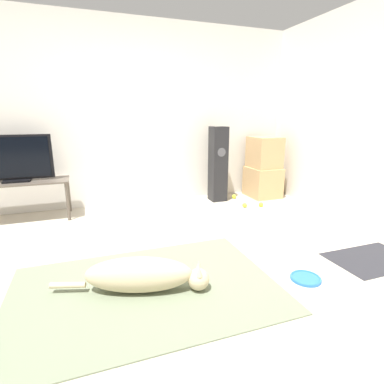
# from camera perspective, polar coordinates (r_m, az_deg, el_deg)

# --- Properties ---
(ground_plane) EXTENTS (12.00, 12.00, 0.00)m
(ground_plane) POSITION_cam_1_polar(r_m,az_deg,el_deg) (2.68, -6.69, -14.22)
(ground_plane) COLOR #BCB29E
(wall_back) EXTENTS (8.00, 0.06, 2.55)m
(wall_back) POSITION_cam_1_polar(r_m,az_deg,el_deg) (4.43, -13.59, 14.05)
(wall_back) COLOR silver
(wall_back) RESTS_ON ground_plane
(area_rug) EXTENTS (1.96, 1.33, 0.01)m
(area_rug) POSITION_cam_1_polar(r_m,az_deg,el_deg) (2.41, -8.78, -17.81)
(area_rug) COLOR slate
(area_rug) RESTS_ON ground_plane
(dog) EXTENTS (1.13, 0.45, 0.27)m
(dog) POSITION_cam_1_polar(r_m,az_deg,el_deg) (2.31, -9.21, -15.35)
(dog) COLOR beige
(dog) RESTS_ON area_rug
(frisbee) EXTENTS (0.24, 0.24, 0.03)m
(frisbee) POSITION_cam_1_polar(r_m,az_deg,el_deg) (2.66, 20.83, -15.08)
(frisbee) COLOR blue
(frisbee) RESTS_ON ground_plane
(cardboard_box_lower) EXTENTS (0.45, 0.51, 0.47)m
(cardboard_box_lower) POSITION_cam_1_polar(r_m,az_deg,el_deg) (4.93, 13.30, 1.87)
(cardboard_box_lower) COLOR tan
(cardboard_box_lower) RESTS_ON ground_plane
(cardboard_box_upper) EXTENTS (0.41, 0.47, 0.48)m
(cardboard_box_upper) POSITION_cam_1_polar(r_m,az_deg,el_deg) (4.86, 13.63, 7.34)
(cardboard_box_upper) COLOR tan
(cardboard_box_upper) RESTS_ON cardboard_box_lower
(floor_speaker) EXTENTS (0.23, 0.24, 1.11)m
(floor_speaker) POSITION_cam_1_polar(r_m,az_deg,el_deg) (4.53, 4.98, 5.28)
(floor_speaker) COLOR black
(floor_speaker) RESTS_ON ground_plane
(tv_stand) EXTENTS (1.15, 0.44, 0.50)m
(tv_stand) POSITION_cam_1_polar(r_m,az_deg,el_deg) (4.21, -30.20, 0.97)
(tv_stand) COLOR brown
(tv_stand) RESTS_ON ground_plane
(tv) EXTENTS (0.85, 0.20, 0.56)m
(tv) POSITION_cam_1_polar(r_m,az_deg,el_deg) (4.16, -30.78, 5.42)
(tv) COLOR black
(tv) RESTS_ON tv_stand
(tennis_ball_by_boxes) EXTENTS (0.07, 0.07, 0.07)m
(tennis_ball_by_boxes) POSITION_cam_1_polar(r_m,az_deg,el_deg) (4.33, 10.00, -2.48)
(tennis_ball_by_boxes) COLOR #C6E033
(tennis_ball_by_boxes) RESTS_ON ground_plane
(tennis_ball_near_speaker) EXTENTS (0.07, 0.07, 0.07)m
(tennis_ball_near_speaker) POSITION_cam_1_polar(r_m,az_deg,el_deg) (4.40, 13.00, -2.34)
(tennis_ball_near_speaker) COLOR #C6E033
(tennis_ball_near_speaker) RESTS_ON ground_plane
(tennis_ball_loose_on_carpet) EXTENTS (0.07, 0.07, 0.07)m
(tennis_ball_loose_on_carpet) POSITION_cam_1_polar(r_m,az_deg,el_deg) (4.75, 8.02, -0.87)
(tennis_ball_loose_on_carpet) COLOR #C6E033
(tennis_ball_loose_on_carpet) RESTS_ON ground_plane
(door_mat) EXTENTS (0.78, 0.51, 0.01)m
(door_mat) POSITION_cam_1_polar(r_m,az_deg,el_deg) (3.26, 31.12, -10.87)
(door_mat) COLOR #28282D
(door_mat) RESTS_ON ground_plane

